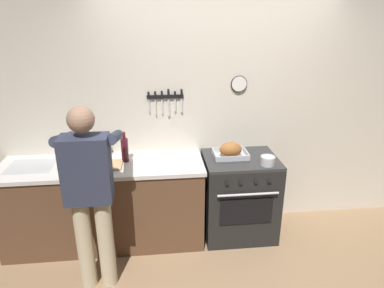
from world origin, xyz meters
TOP-DOWN VIEW (x-y plane):
  - wall_back at (-0.00, 1.35)m, footprint 6.00×0.13m
  - counter_block at (-1.21, 0.99)m, footprint 2.03×0.65m
  - stove at (0.22, 0.99)m, footprint 0.76×0.67m
  - person_cook at (-1.21, 0.37)m, footprint 0.51×0.63m
  - roasting_pan at (0.11, 1.01)m, footprint 0.35×0.26m
  - saucepan at (0.44, 0.79)m, footprint 0.14×0.14m
  - cutting_board at (-1.17, 0.93)m, footprint 0.36×0.24m
  - bottle_wine_red at (-0.96, 1.03)m, footprint 0.07×0.07m
  - bottle_soy_sauce at (-1.16, 1.21)m, footprint 0.06×0.06m
  - bottle_hot_sauce at (-1.49, 1.16)m, footprint 0.05×0.05m
  - bottle_cooking_oil at (-1.35, 1.23)m, footprint 0.07×0.07m

SIDE VIEW (x-z plane):
  - stove at x=0.22m, z-range 0.00..0.90m
  - counter_block at x=-1.21m, z-range 0.01..0.91m
  - cutting_board at x=-1.17m, z-range 0.90..0.92m
  - saucepan at x=0.44m, z-range 0.90..0.99m
  - person_cook at x=-1.21m, z-range 0.12..1.78m
  - bottle_hot_sauce at x=-1.49m, z-range 0.88..1.05m
  - roasting_pan at x=0.11m, z-range 0.89..1.06m
  - bottle_soy_sauce at x=-1.16m, z-range 0.88..1.07m
  - bottle_cooking_oil at x=-1.35m, z-range 0.88..1.14m
  - bottle_wine_red at x=-0.96m, z-range 0.88..1.18m
  - wall_back at x=0.00m, z-range 0.00..2.60m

